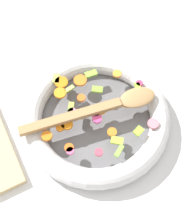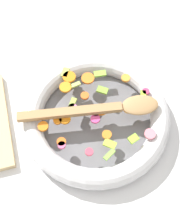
% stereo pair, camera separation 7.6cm
% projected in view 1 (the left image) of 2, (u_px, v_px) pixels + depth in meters
% --- Properties ---
extents(ground_plane, '(4.00, 4.00, 0.00)m').
position_uv_depth(ground_plane, '(96.00, 121.00, 0.81)').
color(ground_plane, silver).
extents(skillet, '(0.37, 0.37, 0.05)m').
position_uv_depth(skillet, '(96.00, 117.00, 0.79)').
color(skillet, slate).
rests_on(skillet, ground_plane).
extents(chopped_vegetables, '(0.28, 0.30, 0.01)m').
position_uv_depth(chopped_vegetables, '(91.00, 107.00, 0.77)').
color(chopped_vegetables, orange).
rests_on(chopped_vegetables, skillet).
extents(wooden_spoon, '(0.09, 0.34, 0.01)m').
position_uv_depth(wooden_spoon, '(103.00, 107.00, 0.75)').
color(wooden_spoon, '#A87F51').
rests_on(wooden_spoon, chopped_vegetables).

